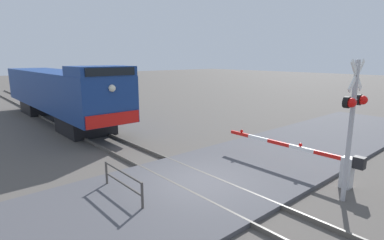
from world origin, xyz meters
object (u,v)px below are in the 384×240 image
Objects in this scene: locomotive at (60,92)px; guard_railing at (123,181)px; crossing_signal at (353,115)px; crossing_gate at (325,161)px.

locomotive is 13.86m from guard_railing.
crossing_signal is 7.31m from guard_railing.
locomotive is 2.85× the size of crossing_gate.
locomotive reaches higher than crossing_gate.
guard_railing is at bearing 137.95° from crossing_signal.
crossing_gate is 2.44× the size of guard_railing.
crossing_signal is (2.68, -18.23, 0.66)m from locomotive.
guard_railing is (-2.51, -13.55, -1.49)m from locomotive.
crossing_signal reaches higher than crossing_gate.
crossing_signal is at bearing -42.05° from guard_railing.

